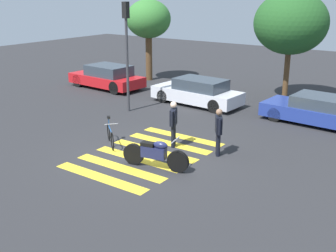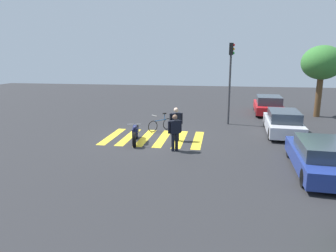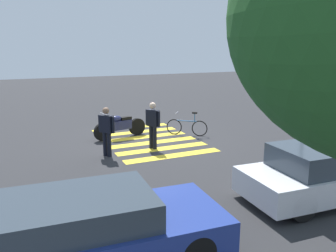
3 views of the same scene
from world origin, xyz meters
name	(u,v)px [view 1 (image 1 of 3)]	position (x,y,z in m)	size (l,w,h in m)	color
ground_plane	(146,155)	(0.00, 0.00, 0.00)	(60.00, 60.00, 0.00)	#2B2B2D
police_motorcycle	(155,154)	(0.92, -0.73, 0.48)	(2.22, 0.74, 1.07)	black
leaning_bicycle	(110,135)	(-1.66, 0.01, 0.36)	(1.33, 1.13, 0.98)	black
officer_on_foot	(173,121)	(0.30, 1.18, 0.95)	(0.38, 0.62, 1.66)	black
officer_by_motorcycle	(219,129)	(2.01, 1.37, 0.93)	(0.43, 0.56, 1.64)	black
crosswalk_stripes	(146,154)	(0.00, 0.00, 0.00)	(3.44, 4.95, 0.01)	yellow
car_red_convertible	(107,77)	(-8.17, 6.81, 0.64)	(4.57, 2.15, 1.33)	black
car_white_van	(198,92)	(-2.05, 6.68, 0.62)	(4.56, 1.97, 1.30)	black
car_blue_hatchback	(320,110)	(3.75, 6.93, 0.58)	(4.62, 2.11, 1.20)	black
traffic_light_pole	(127,41)	(-4.05, 3.85, 3.23)	(0.24, 0.33, 4.89)	#38383D
street_tree_near	(148,20)	(-7.62, 10.01, 3.66)	(2.69, 2.69, 4.86)	brown
street_tree_mid	(291,23)	(1.12, 10.01, 3.83)	(3.57, 3.57, 5.36)	brown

